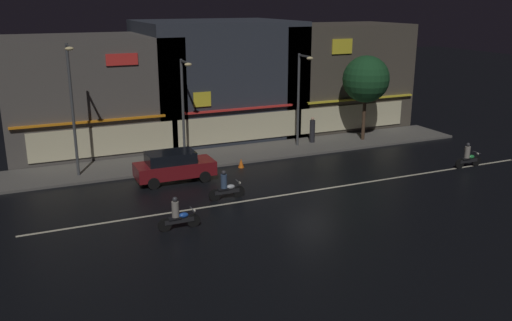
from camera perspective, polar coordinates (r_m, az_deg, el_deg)
name	(u,v)px	position (r m, az deg, el deg)	size (l,w,h in m)	color
ground_plane	(311,191)	(28.86, 5.77, -3.16)	(140.00, 140.00, 0.00)	black
lane_divider_stripe	(311,191)	(28.86, 5.77, -3.15)	(28.52, 0.16, 0.01)	beige
sidewalk_far	(251,153)	(35.57, -0.48, 0.82)	(30.02, 3.90, 0.14)	#5B5954
storefront_left_block	(216,78)	(40.67, -4.17, 8.53)	(10.75, 9.21, 8.17)	#2D333D
storefront_center_block	(332,76)	(43.31, 7.91, 8.68)	(10.83, 6.35, 7.85)	#4C443A
storefront_right_block	(91,93)	(38.02, -16.77, 6.71)	(10.88, 7.90, 7.37)	#56514C
streetlamp_west	(72,100)	(31.21, -18.55, 5.96)	(0.44, 1.64, 7.27)	#47494C
streetlamp_mid	(184,100)	(33.49, -7.50, 6.24)	(0.44, 1.64, 6.08)	#47494C
streetlamp_east	(300,92)	(36.27, 4.62, 7.14)	(0.44, 1.64, 6.12)	#47494C
pedestrian_on_sidewalk	(312,131)	(37.93, 5.87, 3.10)	(0.36, 0.36, 1.76)	#232328
street_tree	(366,79)	(38.61, 11.35, 8.27)	(3.20, 3.20, 5.85)	#473323
parked_car_near_kerb	(174,166)	(30.34, -8.54, -0.55)	(4.30, 1.98, 1.67)	maroon
motorcycle_lead	(468,157)	(34.87, 21.15, 0.33)	(1.90, 0.60, 1.52)	black
motorcycle_following	(178,216)	(24.06, -8.11, -5.70)	(1.90, 0.60, 1.52)	black
motorcycle_opposite_lane	(226,187)	(27.39, -3.15, -2.78)	(1.90, 0.60, 1.52)	black
traffic_cone	(241,163)	(32.60, -1.56, -0.27)	(0.36, 0.36, 0.55)	orange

